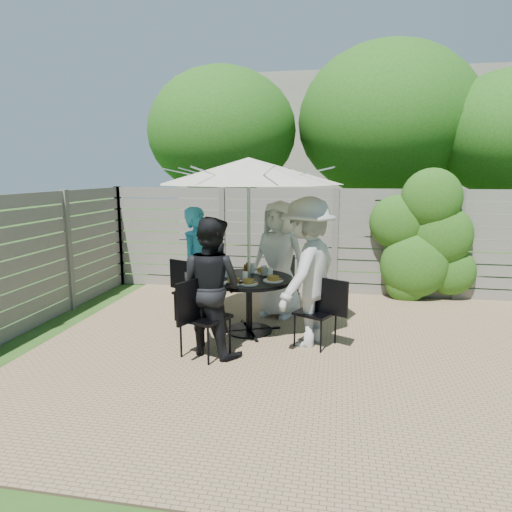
% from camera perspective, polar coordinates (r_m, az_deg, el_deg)
% --- Properties ---
extents(backyard_envelope, '(60.00, 60.00, 5.00)m').
position_cam_1_polar(backyard_envelope, '(15.19, 10.77, 12.13)').
color(backyard_envelope, '#284917').
rests_on(backyard_envelope, ground).
extents(patio_table, '(1.47, 1.47, 0.75)m').
position_cam_1_polar(patio_table, '(6.02, -0.87, -4.83)').
color(patio_table, black).
rests_on(patio_table, ground).
extents(umbrella, '(3.04, 3.04, 2.29)m').
position_cam_1_polar(umbrella, '(5.80, -0.92, 10.58)').
color(umbrella, silver).
rests_on(umbrella, ground).
extents(chair_back, '(0.52, 0.65, 0.84)m').
position_cam_1_polar(chair_back, '(6.90, 3.37, -5.17)').
color(chair_back, black).
rests_on(chair_back, ground).
extents(person_back, '(0.97, 0.80, 1.71)m').
position_cam_1_polar(person_back, '(6.64, 2.89, -0.43)').
color(person_back, silver).
rests_on(person_back, ground).
extents(chair_left, '(0.66, 0.55, 0.87)m').
position_cam_1_polar(chair_left, '(6.63, -8.01, -5.85)').
color(chair_left, black).
rests_on(chair_left, ground).
extents(person_left, '(0.58, 0.70, 1.64)m').
position_cam_1_polar(person_left, '(6.41, -7.20, -1.22)').
color(person_left, '#2B95BD').
rests_on(person_left, ground).
extents(chair_front, '(0.61, 0.73, 0.96)m').
position_cam_1_polar(chair_front, '(5.33, -6.43, -9.58)').
color(chair_front, black).
rests_on(chair_front, ground).
extents(person_front, '(0.95, 0.85, 1.62)m').
position_cam_1_polar(person_front, '(5.28, -5.64, -3.85)').
color(person_front, black).
rests_on(person_front, ground).
extents(chair_right, '(0.66, 0.57, 0.87)m').
position_cam_1_polar(chair_right, '(5.66, 7.55, -8.65)').
color(chair_right, black).
rests_on(chair_right, ground).
extents(person_right, '(1.05, 1.34, 1.83)m').
position_cam_1_polar(person_right, '(5.54, 6.43, -2.08)').
color(person_right, '#A8A6A3').
rests_on(person_right, ground).
extents(plate_back, '(0.26, 0.26, 0.06)m').
position_cam_1_polar(plate_back, '(6.26, 0.86, -1.86)').
color(plate_back, white).
rests_on(plate_back, patio_table).
extents(plate_left, '(0.26, 0.26, 0.06)m').
position_cam_1_polar(plate_left, '(6.15, -3.74, -2.11)').
color(plate_left, white).
rests_on(plate_left, patio_table).
extents(plate_front, '(0.26, 0.26, 0.06)m').
position_cam_1_polar(plate_front, '(5.66, -2.80, -3.19)').
color(plate_front, white).
rests_on(plate_front, patio_table).
extents(plate_right, '(0.26, 0.26, 0.06)m').
position_cam_1_polar(plate_right, '(5.78, 2.16, -2.90)').
color(plate_right, white).
rests_on(plate_right, patio_table).
extents(plate_extra, '(0.24, 0.24, 0.06)m').
position_cam_1_polar(plate_extra, '(5.61, -0.93, -3.29)').
color(plate_extra, white).
rests_on(plate_extra, patio_table).
extents(glass_back, '(0.07, 0.07, 0.14)m').
position_cam_1_polar(glass_back, '(6.21, -0.44, -1.52)').
color(glass_back, silver).
rests_on(glass_back, patio_table).
extents(glass_left, '(0.07, 0.07, 0.14)m').
position_cam_1_polar(glass_left, '(6.00, -3.52, -1.97)').
color(glass_left, silver).
rests_on(glass_left, patio_table).
extents(glass_front, '(0.07, 0.07, 0.14)m').
position_cam_1_polar(glass_front, '(5.68, -1.36, -2.67)').
color(glass_front, silver).
rests_on(glass_front, patio_table).
extents(glass_right, '(0.07, 0.07, 0.14)m').
position_cam_1_polar(glass_right, '(5.90, 1.80, -2.16)').
color(glass_right, silver).
rests_on(glass_right, patio_table).
extents(syrup_jug, '(0.09, 0.09, 0.16)m').
position_cam_1_polar(syrup_jug, '(6.01, -1.12, -1.82)').
color(syrup_jug, '#59280C').
rests_on(syrup_jug, patio_table).
extents(coffee_cup, '(0.08, 0.08, 0.12)m').
position_cam_1_polar(coffee_cup, '(6.08, 1.01, -1.88)').
color(coffee_cup, '#C6B293').
rests_on(coffee_cup, patio_table).
extents(bicycle, '(1.29, 2.18, 1.08)m').
position_cam_1_polar(bicycle, '(8.00, -6.66, -0.94)').
color(bicycle, '#333338').
rests_on(bicycle, ground).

